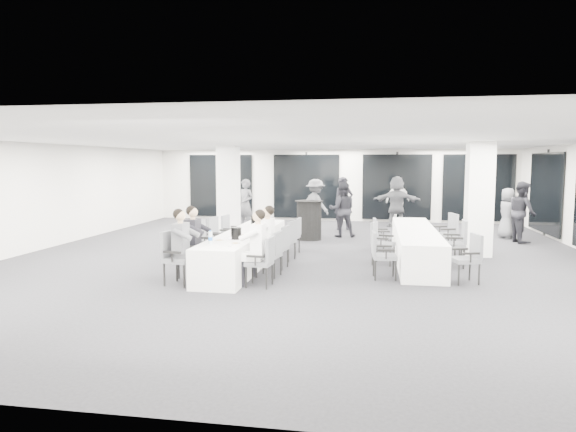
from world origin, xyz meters
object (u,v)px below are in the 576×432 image
Objects in this scene: chair_main_right_far at (293,233)px; chair_side_right_far at (447,231)px; standing_guest_a at (344,200)px; chair_side_left_mid at (380,240)px; chair_main_right_fourth at (287,238)px; standing_guest_f at (397,198)px; chair_side_left_near at (381,252)px; chair_side_right_mid at (457,240)px; chair_main_right_second at (272,251)px; standing_guest_g at (245,201)px; standing_guest_e at (507,210)px; chair_main_left_near at (176,254)px; standing_guest_h at (522,208)px; banquet_table_side at (416,245)px; cocktail_table at (309,220)px; chair_side_left_far at (380,233)px; standing_guest_b at (342,206)px; standing_guest_c at (316,201)px; chair_side_right_near at (469,255)px; chair_main_left_fourth at (218,235)px; banquet_table_main at (245,248)px; chair_main_left_second at (188,248)px; chair_main_right_near at (263,258)px; chair_main_left_mid at (206,240)px; standing_guest_d at (398,197)px; ice_bucket_near at (236,233)px; chair_main_left_far at (230,231)px; ice_bucket_far at (255,221)px; chair_main_right_mid at (280,244)px.

chair_main_right_far is 3.85m from chair_side_right_far.
chair_side_left_mid is at bearing -99.96° from standing_guest_a.
standing_guest_f is (2.79, 6.85, 0.49)m from chair_main_right_fourth.
chair_side_right_mid reaches higher than chair_side_left_near.
chair_main_right_far is at bearing 8.86° from chair_main_right_second.
chair_main_right_fourth is at bearing -39.97° from standing_guest_g.
chair_main_right_second is 0.53× the size of standing_guest_e.
chair_side_left_mid is (2.15, -0.98, 0.03)m from chair_main_right_far.
standing_guest_h is (7.86, 6.47, 0.42)m from chair_main_left_near.
cocktail_table is (-2.88, 2.87, 0.22)m from banquet_table_side.
chair_side_right_mid is (1.67, -1.57, 0.09)m from chair_side_left_far.
standing_guest_f is (2.79, 8.62, 0.50)m from chair_main_right_second.
standing_guest_b is 1.89m from standing_guest_c.
chair_main_right_second is at bearing 129.19° from standing_guest_c.
chair_main_right_far is at bearing 41.13° from chair_side_right_near.
standing_guest_f is (1.75, 2.80, 0.07)m from standing_guest_b.
chair_main_right_far is 4.77m from standing_guest_c.
chair_main_left_fourth is 0.51× the size of standing_guest_g.
standing_guest_e is (6.81, 5.26, 0.49)m from banquet_table_main.
chair_main_left_second is 1.02× the size of chair_main_left_fourth.
chair_main_right_near is 2.61m from chair_main_right_fourth.
chair_main_right_near is at bearing 125.86° from standing_guest_h.
standing_guest_e reaches higher than chair_main_left_second.
cocktail_table is 1.15× the size of chair_main_left_second.
chair_side_right_mid is (0.01, 1.55, 0.05)m from chair_side_right_near.
standing_guest_b is at bearing 168.75° from chair_main_left_near.
chair_main_left_near reaches higher than chair_side_left_near.
chair_main_left_second is at bearing 116.97° from standing_guest_c.
standing_guest_d is at bearing 157.46° from chair_main_left_mid.
ice_bucket_near is (0.93, 0.91, 0.29)m from chair_main_left_near.
chair_side_left_near is 0.49× the size of standing_guest_b.
chair_side_right_far is (5.48, 0.43, 0.05)m from chair_main_left_far.
ice_bucket_near is (-0.74, -0.03, 0.35)m from chair_main_right_second.
ice_bucket_near is 2.32m from ice_bucket_far.
chair_main_right_mid is 4.49m from chair_side_right_far.
standing_guest_h is (7.02, 4.47, 0.62)m from banquet_table_main.
chair_side_left_far is at bearing 147.94° from chair_main_left_near.
standing_guest_e is (7.65, 5.50, 0.28)m from chair_main_left_mid.
standing_guest_e is at bearing 179.15° from standing_guest_b.
standing_guest_c reaches higher than chair_main_right_far.
chair_main_left_near reaches higher than chair_side_left_mid.
chair_main_left_fourth is at bearing -74.40° from chair_side_left_far.
chair_side_right_mid is 6.52m from standing_guest_a.
chair_side_left_mid is 2.29m from chair_side_right_near.
chair_main_left_mid is 9.43m from standing_guest_e.
chair_main_left_near is 3.69m from chair_main_left_far.
chair_main_left_mid is (-0.00, 1.11, 0.01)m from chair_main_left_second.
standing_guest_f reaches higher than standing_guest_c.
chair_side_right_near is at bearing -100.62° from chair_main_right_fourth.
standing_guest_d is (-0.12, 7.04, 0.64)m from banquet_table_side.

